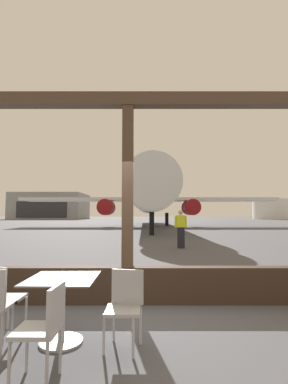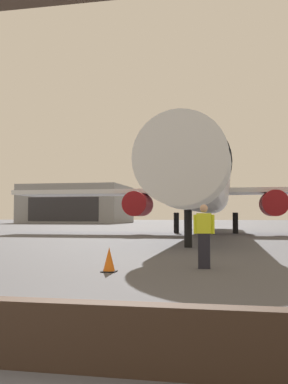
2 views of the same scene
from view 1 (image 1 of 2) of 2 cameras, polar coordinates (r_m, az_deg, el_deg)
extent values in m
plane|color=#4C4C51|center=(45.13, -0.45, -6.39)|extent=(220.00, 220.00, 0.00)
cube|color=#38281E|center=(5.26, -3.45, -18.18)|extent=(8.23, 0.24, 0.63)
cube|color=#4C3828|center=(5.52, -3.28, 17.94)|extent=(8.23, 0.24, 0.24)
cube|color=#4C3828|center=(5.11, -3.37, -2.09)|extent=(0.20, 0.20, 3.55)
cube|color=slate|center=(3.80, -16.16, -16.41)|extent=(0.83, 0.83, 0.02)
cylinder|color=#9EA0A5|center=(3.90, -16.29, -22.00)|extent=(0.08, 0.08, 0.76)
cylinder|color=#9EA0A5|center=(4.02, -16.41, -26.93)|extent=(0.52, 0.52, 0.03)
cube|color=#B2B2B7|center=(3.60, -4.32, -22.65)|extent=(0.40, 0.40, 0.04)
cube|color=#B2B2B7|center=(3.70, -3.42, -18.46)|extent=(0.40, 0.13, 0.42)
cylinder|color=#B2B2B7|center=(3.48, -2.27, -27.20)|extent=(0.03, 0.03, 0.44)
cylinder|color=#B2B2B7|center=(3.57, -8.16, -26.51)|extent=(0.03, 0.03, 0.44)
cylinder|color=#B2B2B7|center=(3.78, -0.77, -25.27)|extent=(0.03, 0.03, 0.44)
cylinder|color=#B2B2B7|center=(3.87, -6.16, -24.74)|extent=(0.03, 0.03, 0.44)
cube|color=#B2B2B7|center=(4.28, -26.02, -18.74)|extent=(0.40, 0.40, 0.04)
cylinder|color=#B2B2B7|center=(4.57, -25.73, -20.88)|extent=(0.03, 0.03, 0.48)
cylinder|color=#B2B2B7|center=(4.33, -22.73, -21.97)|extent=(0.03, 0.03, 0.48)
cylinder|color=#B2B2B7|center=(4.12, -26.59, -22.78)|extent=(0.03, 0.03, 0.48)
cylinder|color=#B2B2B7|center=(4.16, -25.05, -22.64)|extent=(0.03, 0.03, 0.48)
cylinder|color=#B2B2B7|center=(3.86, -26.85, -24.11)|extent=(0.03, 0.03, 0.48)
cube|color=#B2B2B7|center=(3.14, -20.80, -24.59)|extent=(0.40, 0.40, 0.04)
cube|color=#B2B2B7|center=(3.00, -17.31, -21.19)|extent=(0.06, 0.40, 0.40)
cylinder|color=#B2B2B7|center=(3.15, -25.59, -28.99)|extent=(0.03, 0.03, 0.47)
cylinder|color=#B2B2B7|center=(3.43, -22.56, -26.92)|extent=(0.03, 0.03, 0.47)
cylinder|color=#B2B2B7|center=(3.03, -19.02, -30.30)|extent=(0.03, 0.03, 0.47)
cylinder|color=#B2B2B7|center=(3.32, -16.55, -27.92)|extent=(0.03, 0.03, 0.47)
cylinder|color=silver|center=(36.34, 0.82, -1.11)|extent=(3.91, 32.68, 3.91)
cone|color=silver|center=(18.76, 1.66, 1.99)|extent=(3.72, 2.60, 3.72)
cylinder|color=black|center=(20.66, 1.50, 1.82)|extent=(3.99, 0.90, 3.99)
cube|color=silver|center=(36.80, -12.23, -1.52)|extent=(14.68, 4.20, 0.36)
cube|color=silver|center=(37.05, 13.81, -1.51)|extent=(14.68, 4.20, 0.36)
cylinder|color=maroon|center=(34.84, -7.65, -3.07)|extent=(1.90, 3.20, 1.90)
cylinder|color=maroon|center=(35.01, 9.35, -3.05)|extent=(1.90, 3.20, 1.90)
cube|color=maroon|center=(51.52, 0.56, 2.79)|extent=(0.36, 4.40, 5.20)
cylinder|color=black|center=(20.85, 1.50, -6.37)|extent=(0.36, 0.36, 1.70)
cylinder|color=black|center=(36.98, -2.92, -5.51)|extent=(0.44, 0.44, 1.70)
cylinder|color=black|center=(37.05, 4.54, -5.50)|extent=(0.44, 0.44, 1.70)
cube|color=black|center=(13.23, 7.36, -9.10)|extent=(0.32, 0.20, 0.95)
cube|color=yellow|center=(13.19, 7.33, -5.85)|extent=(0.40, 0.22, 0.55)
sphere|color=tan|center=(13.18, 7.31, -4.09)|extent=(0.22, 0.22, 0.22)
cylinder|color=yellow|center=(13.14, 6.30, -5.98)|extent=(0.09, 0.09, 0.52)
cylinder|color=yellow|center=(13.24, 8.35, -5.94)|extent=(0.09, 0.09, 0.52)
cone|color=orange|center=(11.99, -3.27, -10.39)|extent=(0.32, 0.32, 0.63)
cube|color=black|center=(12.03, -3.27, -11.81)|extent=(0.36, 0.36, 0.03)
cube|color=gray|center=(94.50, -18.15, -2.74)|extent=(20.83, 17.51, 7.87)
cube|color=#2D2D33|center=(86.15, -19.98, -3.34)|extent=(14.58, 0.10, 4.72)
cylinder|color=white|center=(90.80, 24.02, -3.17)|extent=(9.92, 9.92, 5.83)
camera|label=2|loc=(2.62, 62.17, -5.16)|focal=40.31mm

